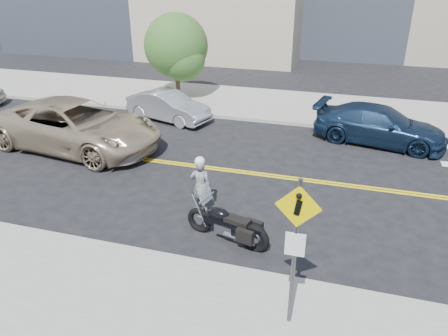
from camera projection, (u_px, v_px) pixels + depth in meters
ground_plane at (195, 166)px, 14.88m from camera, size 120.00×120.00×0.00m
sidewalk_near at (60, 321)px, 8.35m from camera, size 60.00×5.00×0.15m
sidewalk_far at (247, 102)px, 21.35m from camera, size 60.00×5.00×0.15m
pedestrian_sign at (295, 241)px, 7.49m from camera, size 0.78×0.08×3.00m
motorcyclist at (200, 184)px, 11.87m from camera, size 0.61×0.45×1.65m
motorcycle at (227, 217)px, 10.64m from camera, size 2.33×1.21×1.36m
suv at (76, 126)px, 15.93m from camera, size 6.74×3.76×1.78m
parked_car_silver at (168, 106)px, 18.95m from camera, size 4.05×2.37×1.26m
parked_car_blue at (379, 125)px, 16.52m from camera, size 5.15×2.87×1.41m
tree_far_a at (176, 46)px, 20.97m from camera, size 3.07×3.07×4.20m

